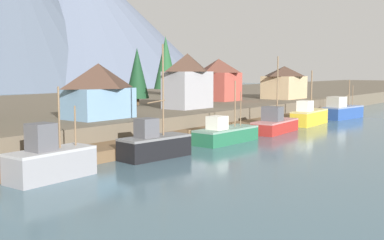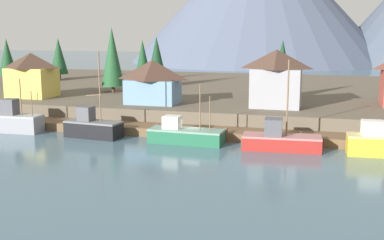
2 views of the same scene
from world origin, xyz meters
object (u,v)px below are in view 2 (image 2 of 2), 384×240
at_px(conifer_back_right, 59,56).
at_px(house_blue, 153,81).
at_px(fishing_boat_black, 93,127).
at_px(conifer_near_left, 157,57).
at_px(conifer_mid_right, 7,57).
at_px(conifer_mid_left, 112,57).
at_px(conifer_back_left, 143,56).
at_px(fishing_boat_green, 185,135).
at_px(house_yellow, 32,75).
at_px(fishing_boat_grey, 16,121).
at_px(conifer_centre, 282,66).
at_px(house_grey, 276,78).
at_px(fishing_boat_red, 280,140).

bearing_deg(conifer_back_right, house_blue, -41.55).
relative_size(fishing_boat_black, conifer_near_left, 1.14).
distance_m(conifer_mid_right, conifer_back_right, 11.78).
xyz_separation_m(conifer_mid_left, conifer_back_left, (-2.48, 19.30, -0.92)).
bearing_deg(fishing_boat_green, conifer_mid_right, 149.28).
xyz_separation_m(house_blue, conifer_mid_right, (-33.64, 15.29, 1.97)).
bearing_deg(house_blue, house_yellow, 175.56).
relative_size(fishing_boat_grey, house_blue, 0.91).
distance_m(house_blue, conifer_near_left, 21.41).
bearing_deg(house_blue, conifer_back_left, 113.78).
bearing_deg(house_blue, conifer_centre, 32.70).
bearing_deg(conifer_mid_right, conifer_centre, -5.71).
xyz_separation_m(fishing_boat_green, conifer_back_left, (-20.61, 40.19, 6.24)).
bearing_deg(fishing_boat_grey, conifer_back_left, 86.66).
distance_m(house_grey, house_blue, 16.27).
bearing_deg(house_yellow, fishing_boat_green, -24.66).
bearing_deg(house_grey, conifer_near_left, 140.03).
relative_size(fishing_boat_green, conifer_mid_right, 0.99).
bearing_deg(fishing_boat_red, house_grey, 94.26).
height_order(house_yellow, conifer_near_left, conifer_near_left).
distance_m(fishing_boat_black, conifer_centre, 29.48).
relative_size(house_grey, conifer_near_left, 0.85).
height_order(house_blue, conifer_mid_left, conifer_mid_left).
height_order(house_yellow, conifer_mid_right, conifer_mid_right).
distance_m(fishing_boat_red, conifer_back_left, 51.27).
height_order(house_blue, conifer_back_left, conifer_back_left).
relative_size(fishing_boat_black, conifer_back_left, 1.24).
relative_size(conifer_near_left, conifer_centre, 1.04).
bearing_deg(fishing_boat_grey, conifer_mid_left, 78.71).
distance_m(fishing_boat_green, house_yellow, 30.32).
xyz_separation_m(fishing_boat_black, conifer_mid_left, (-7.05, 20.95, 6.92)).
height_order(fishing_boat_black, house_grey, fishing_boat_black).
xyz_separation_m(conifer_mid_left, conifer_centre, (26.47, 0.41, -0.93)).
relative_size(fishing_boat_red, house_blue, 1.31).
relative_size(conifer_mid_left, conifer_back_right, 1.24).
relative_size(fishing_boat_black, house_grey, 1.35).
bearing_deg(house_grey, conifer_mid_right, 164.02).
relative_size(conifer_near_left, conifer_mid_right, 1.04).
bearing_deg(house_blue, conifer_near_left, 108.34).
xyz_separation_m(house_yellow, conifer_centre, (35.53, 8.81, 1.37)).
xyz_separation_m(fishing_boat_grey, house_yellow, (-5.70, 12.34, 4.48)).
distance_m(conifer_near_left, conifer_back_left, 10.91).
height_order(house_blue, conifer_near_left, conifer_near_left).
bearing_deg(conifer_back_left, conifer_mid_left, -82.69).
distance_m(conifer_mid_left, conifer_centre, 26.49).
distance_m(house_blue, conifer_back_right, 39.87).
height_order(fishing_boat_grey, house_grey, house_grey).
height_order(fishing_boat_black, conifer_centre, conifer_centre).
height_order(conifer_back_left, conifer_back_right, conifer_back_right).
relative_size(fishing_boat_green, house_grey, 1.13).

